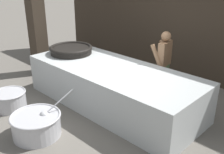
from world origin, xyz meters
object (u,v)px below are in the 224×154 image
giant_wok_near (71,49)px  cook (164,63)px  prep_bowl_vegetables (36,124)px  prep_bowl_meat (10,99)px

giant_wok_near → cook: size_ratio=0.68×
giant_wok_near → prep_bowl_vegetables: 2.28m
cook → prep_bowl_vegetables: bearing=65.5°
giant_wok_near → prep_bowl_meat: size_ratio=1.47×
prep_bowl_meat → giant_wok_near: bearing=89.2°
cook → giant_wok_near: bearing=17.4°
prep_bowl_vegetables → cook: bearing=76.1°
prep_bowl_vegetables → prep_bowl_meat: prep_bowl_vegetables is taller
giant_wok_near → prep_bowl_vegetables: (1.25, -1.77, -0.71)m
giant_wok_near → prep_bowl_meat: bearing=-90.8°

